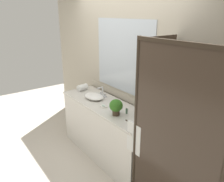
{
  "coord_description": "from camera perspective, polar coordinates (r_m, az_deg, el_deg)",
  "views": [
    {
      "loc": [
        2.56,
        -1.8,
        2.21
      ],
      "look_at": [
        0.15,
        0.0,
        1.15
      ],
      "focal_mm": 35.9,
      "sensor_mm": 36.0,
      "label": 1
    }
  ],
  "objects": [
    {
      "name": "amenity_bottle_conditioner",
      "position": [
        2.96,
        6.65,
        -6.13
      ],
      "size": [
        0.02,
        0.02,
        0.09
      ],
      "color": "silver",
      "rests_on": "vanity_cabinet"
    },
    {
      "name": "rolled_towel_near_edge",
      "position": [
        3.99,
        -7.54,
        0.92
      ],
      "size": [
        0.14,
        0.2,
        0.11
      ],
      "primitive_type": "cylinder",
      "rotation": [
        1.57,
        0.0,
        0.16
      ],
      "color": "white",
      "rests_on": "vanity_cabinet"
    },
    {
      "name": "wall_back_with_mirror",
      "position": [
        3.46,
        3.09,
        4.25
      ],
      "size": [
        4.4,
        0.06,
        2.6
      ],
      "color": "#B2A893",
      "rests_on": "ground_plane"
    },
    {
      "name": "shower_enclosure",
      "position": [
        2.39,
        12.87,
        -11.15
      ],
      "size": [
        1.2,
        0.59,
        2.0
      ],
      "color": "#2D2319",
      "rests_on": "ground_plane"
    },
    {
      "name": "vanity_cabinet",
      "position": [
        3.6,
        -1.33,
        -9.88
      ],
      "size": [
        1.8,
        0.58,
        0.9
      ],
      "color": "silver",
      "rests_on": "ground_plane"
    },
    {
      "name": "potted_plant",
      "position": [
        2.99,
        1.05,
        -3.91
      ],
      "size": [
        0.18,
        0.18,
        0.22
      ],
      "color": "#473828",
      "rests_on": "vanity_cabinet"
    },
    {
      "name": "soap_dish",
      "position": [
        3.28,
        -2.17,
        -3.87
      ],
      "size": [
        0.1,
        0.07,
        0.04
      ],
      "color": "silver",
      "rests_on": "vanity_cabinet"
    },
    {
      "name": "faucet",
      "position": [
        3.69,
        -2.46,
        -0.56
      ],
      "size": [
        0.17,
        0.13,
        0.17
      ],
      "color": "silver",
      "rests_on": "vanity_cabinet"
    },
    {
      "name": "ground_plane",
      "position": [
        3.83,
        -1.39,
        -15.8
      ],
      "size": [
        8.0,
        8.0,
        0.0
      ],
      "primitive_type": "plane",
      "color": "beige"
    },
    {
      "name": "sink_basin",
      "position": [
        3.61,
        -4.64,
        -1.3
      ],
      "size": [
        0.39,
        0.27,
        0.08
      ],
      "primitive_type": "ellipsoid",
      "color": "white",
      "rests_on": "vanity_cabinet"
    },
    {
      "name": "amenity_bottle_body_wash",
      "position": [
        3.07,
        3.75,
        -5.05
      ],
      "size": [
        0.03,
        0.03,
        0.08
      ],
      "color": "#4C7056",
      "rests_on": "vanity_cabinet"
    }
  ]
}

